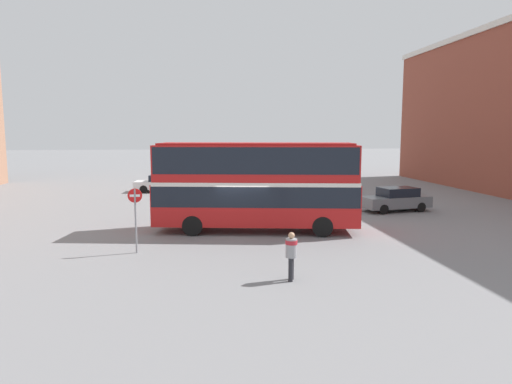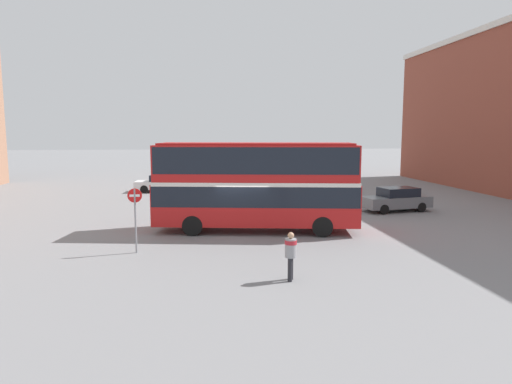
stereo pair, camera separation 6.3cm
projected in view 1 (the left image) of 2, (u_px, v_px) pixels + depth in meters
ground_plane at (241, 233)px, 22.94m from camera, size 240.00×240.00×0.00m
double_decker_bus at (256, 181)px, 23.08m from camera, size 10.50×4.19×4.52m
pedestrian_foreground at (291, 251)px, 15.48m from camera, size 0.53×0.53×1.68m
parked_car_kerb_near at (315, 185)px, 37.55m from camera, size 4.21×2.08×1.54m
parked_car_kerb_far at (396, 199)px, 29.37m from camera, size 4.65×2.52×1.53m
parked_car_side_street at (163, 183)px, 39.02m from camera, size 4.67×2.16×1.47m
no_entry_sign at (135, 211)px, 18.96m from camera, size 0.59×0.08×2.73m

